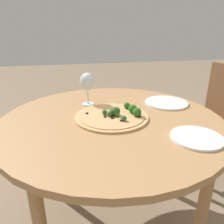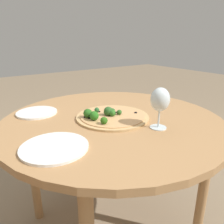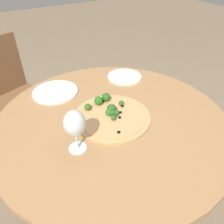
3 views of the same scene
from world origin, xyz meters
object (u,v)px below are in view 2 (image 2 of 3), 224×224
object	(u,v)px
wine_glass	(160,100)
plate_far	(54,147)
pizza	(110,116)
plate_near	(37,113)

from	to	relation	value
wine_glass	plate_far	size ratio (longest dim) A/B	0.74
pizza	plate_near	world-z (taller)	pizza
plate_far	plate_near	bearing A→B (deg)	-8.48
plate_near	plate_far	xyz separation A→B (m)	(-0.42, 0.06, 0.00)
wine_glass	plate_near	world-z (taller)	wine_glass
pizza	plate_far	distance (m)	0.37
pizza	plate_far	bearing A→B (deg)	112.87
pizza	plate_far	xyz separation A→B (m)	(-0.14, 0.34, -0.01)
plate_near	pizza	bearing A→B (deg)	-134.93
plate_far	pizza	bearing A→B (deg)	-67.13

